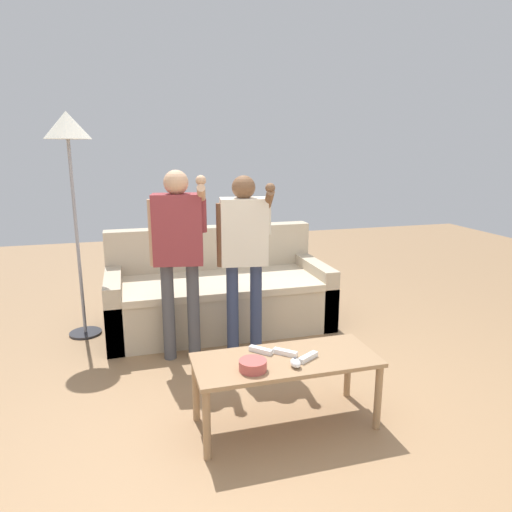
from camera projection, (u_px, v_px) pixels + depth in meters
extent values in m
plane|color=#93704C|center=(275.00, 411.00, 2.96)|extent=(12.00, 12.00, 0.00)
cube|color=#B7A88E|center=(219.00, 305.00, 4.33)|extent=(2.01, 0.94, 0.41)
cube|color=#C6B59A|center=(220.00, 283.00, 4.20)|extent=(1.73, 0.82, 0.06)
cube|color=#B7A88E|center=(211.00, 250.00, 4.58)|extent=(2.01, 0.18, 0.47)
cube|color=#B7A88E|center=(115.00, 306.00, 4.06)|extent=(0.14, 0.94, 0.57)
cube|color=#B7A88E|center=(312.00, 288.00, 4.56)|extent=(0.14, 0.94, 0.57)
cube|color=#997551|center=(286.00, 360.00, 2.72)|extent=(1.09, 0.45, 0.03)
cylinder|color=#997551|center=(207.00, 425.00, 2.46)|extent=(0.04, 0.04, 0.41)
cylinder|color=#997551|center=(378.00, 397.00, 2.73)|extent=(0.04, 0.04, 0.41)
cylinder|color=#997551|center=(196.00, 389.00, 2.82)|extent=(0.04, 0.04, 0.41)
cylinder|color=#997551|center=(348.00, 368.00, 3.09)|extent=(0.04, 0.04, 0.41)
cylinder|color=#B24C47|center=(253.00, 365.00, 2.57)|extent=(0.16, 0.16, 0.06)
ellipsoid|color=white|center=(295.00, 363.00, 2.61)|extent=(0.06, 0.09, 0.05)
cylinder|color=#4C4C51|center=(295.00, 358.00, 2.61)|extent=(0.02, 0.02, 0.01)
cylinder|color=#2D2D33|center=(86.00, 333.00, 4.16)|extent=(0.28, 0.28, 0.02)
cylinder|color=gray|center=(77.00, 240.00, 3.97)|extent=(0.03, 0.03, 1.69)
cone|color=silver|center=(67.00, 125.00, 3.75)|extent=(0.38, 0.38, 0.22)
cylinder|color=#47474C|center=(169.00, 312.00, 3.61)|extent=(0.10, 0.10, 0.77)
cylinder|color=#47474C|center=(193.00, 311.00, 3.63)|extent=(0.10, 0.10, 0.77)
cube|color=brown|center=(178.00, 229.00, 3.47)|extent=(0.40, 0.25, 0.53)
sphere|color=tan|center=(176.00, 182.00, 3.38)|extent=(0.18, 0.18, 0.18)
cylinder|color=tan|center=(153.00, 233.00, 3.45)|extent=(0.07, 0.07, 0.50)
cylinder|color=brown|center=(202.00, 216.00, 3.46)|extent=(0.07, 0.07, 0.25)
cylinder|color=tan|center=(201.00, 195.00, 3.36)|extent=(0.10, 0.26, 0.18)
sphere|color=tan|center=(201.00, 180.00, 3.28)|extent=(0.07, 0.07, 0.07)
cylinder|color=#2D3856|center=(233.00, 310.00, 3.68)|extent=(0.09, 0.09, 0.75)
cylinder|color=#2D3856|center=(256.00, 309.00, 3.70)|extent=(0.09, 0.09, 0.75)
cube|color=beige|center=(244.00, 232.00, 3.55)|extent=(0.38, 0.24, 0.52)
sphere|color=brown|center=(244.00, 187.00, 3.47)|extent=(0.18, 0.18, 0.18)
cylinder|color=brown|center=(221.00, 235.00, 3.53)|extent=(0.07, 0.07, 0.49)
cylinder|color=beige|center=(267.00, 218.00, 3.55)|extent=(0.07, 0.07, 0.24)
cylinder|color=brown|center=(269.00, 200.00, 3.44)|extent=(0.09, 0.24, 0.19)
sphere|color=brown|center=(270.00, 188.00, 3.35)|extent=(0.07, 0.07, 0.07)
cube|color=white|center=(285.00, 352.00, 2.76)|extent=(0.13, 0.13, 0.03)
cylinder|color=silver|center=(281.00, 349.00, 2.77)|extent=(0.01, 0.01, 0.00)
cube|color=silver|center=(292.00, 351.00, 2.74)|extent=(0.02, 0.02, 0.00)
cube|color=white|center=(308.00, 357.00, 2.70)|extent=(0.15, 0.11, 0.03)
cylinder|color=silver|center=(311.00, 353.00, 2.71)|extent=(0.01, 0.01, 0.00)
cube|color=silver|center=(303.00, 357.00, 2.66)|extent=(0.02, 0.02, 0.00)
cube|color=white|center=(261.00, 350.00, 2.79)|extent=(0.13, 0.13, 0.03)
cylinder|color=silver|center=(257.00, 347.00, 2.80)|extent=(0.01, 0.01, 0.00)
cube|color=silver|center=(267.00, 349.00, 2.76)|extent=(0.02, 0.02, 0.00)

